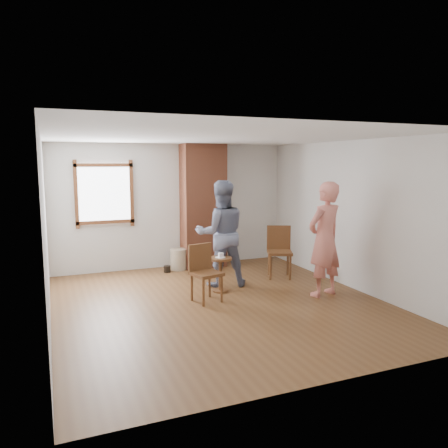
{
  "coord_description": "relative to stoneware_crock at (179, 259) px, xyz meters",
  "views": [
    {
      "loc": [
        -2.44,
        -6.19,
        2.22
      ],
      "look_at": [
        0.39,
        0.8,
        1.15
      ],
      "focal_mm": 35.0,
      "sensor_mm": 36.0,
      "label": 1
    }
  ],
  "objects": [
    {
      "name": "brick_chimney",
      "position": [
        0.59,
        0.1,
        1.08
      ],
      "size": [
        0.9,
        0.5,
        2.6
      ],
      "primitive_type": "cube",
      "color": "#A6583B",
      "rests_on": "ground"
    },
    {
      "name": "cake_plate",
      "position": [
        0.23,
        -1.78,
        0.39
      ],
      "size": [
        0.18,
        0.18,
        0.01
      ],
      "primitive_type": "cylinder",
      "color": "white",
      "rests_on": "side_table"
    },
    {
      "name": "person_pink",
      "position": [
        1.76,
        -2.62,
        0.74
      ],
      "size": [
        0.79,
        0.62,
        1.91
      ],
      "primitive_type": "imported",
      "rotation": [
        0.0,
        0.0,
        3.41
      ],
      "color": "#F38879",
      "rests_on": "ground"
    },
    {
      "name": "dark_pot",
      "position": [
        -0.28,
        -0.14,
        -0.15
      ],
      "size": [
        0.17,
        0.17,
        0.14
      ],
      "primitive_type": "cylinder",
      "rotation": [
        0.0,
        0.0,
        -0.3
      ],
      "color": "black",
      "rests_on": "ground"
    },
    {
      "name": "man",
      "position": [
        0.39,
        -1.42,
        0.73
      ],
      "size": [
        1.03,
        0.86,
        1.9
      ],
      "primitive_type": "imported",
      "rotation": [
        0.0,
        0.0,
        2.99
      ],
      "color": "#151C3B",
      "rests_on": "ground"
    },
    {
      "name": "ground",
      "position": [
        -0.01,
        -2.4,
        -0.22
      ],
      "size": [
        5.5,
        5.5,
        0.0
      ],
      "primitive_type": "plane",
      "color": "brown",
      "rests_on": "ground"
    },
    {
      "name": "stoneware_crock",
      "position": [
        0.0,
        0.0,
        0.0
      ],
      "size": [
        0.35,
        0.35,
        0.44
      ],
      "primitive_type": "cylinder",
      "rotation": [
        0.0,
        0.0,
        -0.02
      ],
      "color": "beige",
      "rests_on": "ground"
    },
    {
      "name": "dining_chair_left",
      "position": [
        -0.19,
        -2.14,
        0.3
      ],
      "size": [
        0.52,
        0.52,
        0.92
      ],
      "rotation": [
        0.0,
        0.0,
        0.24
      ],
      "color": "brown",
      "rests_on": "ground"
    },
    {
      "name": "dining_chair_right",
      "position": [
        1.67,
        -1.27,
        0.34
      ],
      "size": [
        0.61,
        0.61,
        0.99
      ],
      "rotation": [
        0.0,
        0.0,
        -0.41
      ],
      "color": "brown",
      "rests_on": "ground"
    },
    {
      "name": "room_shell",
      "position": [
        -0.07,
        -1.79,
        1.59
      ],
      "size": [
        5.04,
        5.52,
        2.62
      ],
      "color": "silver",
      "rests_on": "ground"
    },
    {
      "name": "side_table",
      "position": [
        0.23,
        -1.78,
        0.19
      ],
      "size": [
        0.4,
        0.4,
        0.6
      ],
      "color": "brown",
      "rests_on": "ground"
    },
    {
      "name": "cake_slice",
      "position": [
        0.24,
        -1.78,
        0.42
      ],
      "size": [
        0.08,
        0.07,
        0.06
      ],
      "primitive_type": "cube",
      "color": "white",
      "rests_on": "cake_plate"
    }
  ]
}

